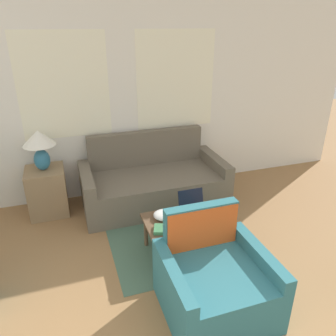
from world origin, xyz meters
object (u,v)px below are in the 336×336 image
(coffee_table, at_px, (185,223))
(cup_yellow, at_px, (177,224))
(laptop, at_px, (194,209))
(snack_bowl, at_px, (164,215))
(book_red, at_px, (162,229))
(cup_navy, at_px, (213,207))
(armchair, at_px, (213,281))
(table_lamp, at_px, (39,144))
(couch, at_px, (153,183))

(coffee_table, height_order, cup_yellow, cup_yellow)
(laptop, height_order, snack_bowl, laptop)
(coffee_table, height_order, book_red, book_red)
(coffee_table, xyz_separation_m, cup_yellow, (-0.14, -0.13, 0.10))
(book_red, bearing_deg, cup_yellow, -0.75)
(coffee_table, distance_m, cup_navy, 0.36)
(armchair, height_order, snack_bowl, armchair)
(cup_yellow, distance_m, book_red, 0.16)
(table_lamp, distance_m, book_red, 1.86)
(coffee_table, relative_size, snack_bowl, 3.88)
(cup_navy, distance_m, book_red, 0.67)
(table_lamp, relative_size, snack_bowl, 2.29)
(table_lamp, distance_m, cup_yellow, 1.95)
(cup_navy, relative_size, cup_yellow, 0.90)
(laptop, distance_m, snack_bowl, 0.33)
(book_red, bearing_deg, couch, 78.03)
(couch, xyz_separation_m, cup_yellow, (-0.12, -1.28, 0.17))
(armchair, xyz_separation_m, table_lamp, (-1.34, 2.07, 0.69))
(armchair, distance_m, book_red, 0.72)
(coffee_table, height_order, laptop, laptop)
(armchair, height_order, cup_navy, armchair)
(armchair, xyz_separation_m, snack_bowl, (-0.16, 0.88, 0.17))
(couch, height_order, cup_navy, couch)
(cup_navy, bearing_deg, laptop, 176.34)
(coffee_table, bearing_deg, couch, 91.14)
(table_lamp, bearing_deg, armchair, -57.16)
(couch, bearing_deg, book_red, -101.97)
(couch, height_order, laptop, couch)
(laptop, distance_m, cup_yellow, 0.34)
(armchair, distance_m, snack_bowl, 0.91)
(snack_bowl, bearing_deg, coffee_table, -23.73)
(snack_bowl, bearing_deg, laptop, -1.80)
(table_lamp, height_order, cup_navy, table_lamp)
(cup_navy, bearing_deg, armchair, -114.53)
(armchair, height_order, coffee_table, armchair)
(armchair, height_order, book_red, armchair)
(cup_yellow, bearing_deg, snack_bowl, 107.13)
(armchair, height_order, laptop, armchair)
(coffee_table, distance_m, book_red, 0.33)
(snack_bowl, relative_size, book_red, 1.08)
(couch, relative_size, armchair, 2.17)
(coffee_table, relative_size, cup_yellow, 9.04)
(laptop, bearing_deg, coffee_table, -147.27)
(laptop, bearing_deg, snack_bowl, 178.20)
(armchair, bearing_deg, cup_navy, 65.47)
(laptop, bearing_deg, book_red, -153.46)
(laptop, xyz_separation_m, cup_yellow, (-0.26, -0.21, -0.01))
(table_lamp, bearing_deg, snack_bowl, -45.33)
(snack_bowl, bearing_deg, couch, 80.16)
(couch, height_order, cup_yellow, couch)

